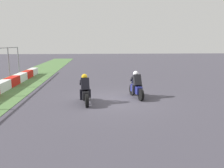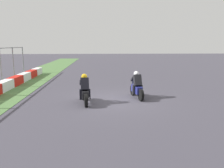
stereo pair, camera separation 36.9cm
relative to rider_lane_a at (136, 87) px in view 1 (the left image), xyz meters
The scene contains 3 objects.
ground_plane 1.52m from the rider_lane_a, 107.65° to the left, with size 120.00×120.00×0.00m, color #423F4A.
rider_lane_a is the anchor object (origin of this frame).
rider_lane_b 3.01m from the rider_lane_a, 109.35° to the left, with size 2.04×0.59×1.51m.
Camera 1 is at (-11.63, 1.14, 2.98)m, focal length 35.63 mm.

